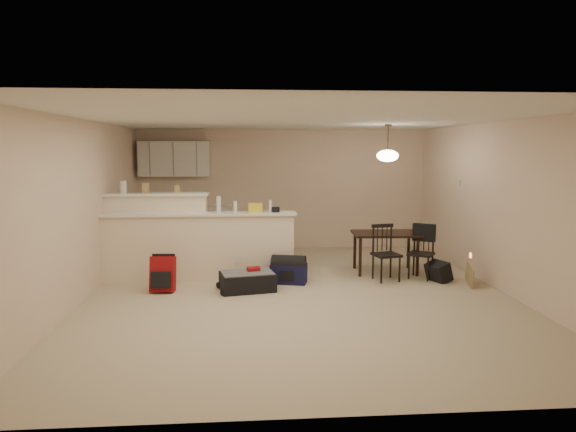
{
  "coord_description": "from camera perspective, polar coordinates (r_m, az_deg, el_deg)",
  "views": [
    {
      "loc": [
        -0.7,
        -7.23,
        2.07
      ],
      "look_at": [
        -0.1,
        0.7,
        1.05
      ],
      "focal_mm": 32.0,
      "sensor_mm": 36.0,
      "label": 1
    }
  ],
  "objects": [
    {
      "name": "red_backpack",
      "position": [
        7.82,
        -13.73,
        -6.28
      ],
      "size": [
        0.36,
        0.24,
        0.52
      ],
      "primitive_type": "cube",
      "rotation": [
        0.0,
        0.0,
        -0.07
      ],
      "color": "maroon",
      "rests_on": "ground"
    },
    {
      "name": "pendant_lamp",
      "position": [
        8.74,
        11.01,
        6.65
      ],
      "size": [
        0.36,
        0.36,
        0.62
      ],
      "color": "brown",
      "rests_on": "room"
    },
    {
      "name": "bag_lump",
      "position": [
        8.19,
        -3.65,
        0.91
      ],
      "size": [
        0.22,
        0.18,
        0.14
      ],
      "primitive_type": "cube",
      "color": "#A48754",
      "rests_on": "breakfast_bar"
    },
    {
      "name": "breakfast_bar",
      "position": [
        8.41,
        -11.5,
        -2.85
      ],
      "size": [
        3.08,
        0.58,
        1.39
      ],
      "color": "#F3E2C4",
      "rests_on": "ground"
    },
    {
      "name": "bottle_b",
      "position": [
        8.19,
        -5.88,
        1.02
      ],
      "size": [
        0.06,
        0.06,
        0.18
      ],
      "primitive_type": "cylinder",
      "color": "silver",
      "rests_on": "breakfast_bar"
    },
    {
      "name": "cardboard_sheet",
      "position": [
        8.39,
        19.55,
        -6.19
      ],
      "size": [
        0.11,
        0.45,
        0.35
      ],
      "primitive_type": "cube",
      "rotation": [
        0.0,
        0.0,
        1.37
      ],
      "color": "#A48754",
      "rests_on": "ground"
    },
    {
      "name": "dining_table",
      "position": [
        8.87,
        10.79,
        -2.35
      ],
      "size": [
        1.13,
        0.79,
        0.69
      ],
      "rotation": [
        0.0,
        0.0,
        -0.05
      ],
      "color": "black",
      "rests_on": "ground"
    },
    {
      "name": "extra_item_x",
      "position": [
        8.19,
        -1.98,
        1.11
      ],
      "size": [
        0.05,
        0.05,
        0.19
      ],
      "primitive_type": "cylinder",
      "color": "silver",
      "rests_on": "breakfast_bar"
    },
    {
      "name": "jar",
      "position": [
        8.61,
        -17.82,
        3.09
      ],
      "size": [
        0.1,
        0.1,
        0.2
      ],
      "primitive_type": "cylinder",
      "color": "silver",
      "rests_on": "breakfast_bar"
    },
    {
      "name": "pouch",
      "position": [
        8.2,
        -1.37,
        0.72
      ],
      "size": [
        0.12,
        0.1,
        0.08
      ],
      "primitive_type": "cube",
      "color": "#A48754",
      "rests_on": "breakfast_bar"
    },
    {
      "name": "bottle_a",
      "position": [
        8.19,
        -7.71,
        1.28
      ],
      "size": [
        0.07,
        0.07,
        0.26
      ],
      "primitive_type": "cylinder",
      "color": "silver",
      "rests_on": "breakfast_bar"
    },
    {
      "name": "upper_cabinets",
      "position": [
        10.66,
        -12.5,
        6.22
      ],
      "size": [
        1.4,
        0.34,
        0.7
      ],
      "primitive_type": "cube",
      "color": "white",
      "rests_on": "room"
    },
    {
      "name": "cereal_box",
      "position": [
        8.54,
        -15.54,
        3.01
      ],
      "size": [
        0.1,
        0.07,
        0.16
      ],
      "primitive_type": "cube",
      "color": "#A48754",
      "rests_on": "breakfast_bar"
    },
    {
      "name": "room",
      "position": [
        7.31,
        1.2,
        0.86
      ],
      "size": [
        7.0,
        7.02,
        2.5
      ],
      "color": "#C0B293",
      "rests_on": "ground"
    },
    {
      "name": "suitcase",
      "position": [
        7.7,
        -4.53,
        -7.29
      ],
      "size": [
        0.87,
        0.66,
        0.26
      ],
      "primitive_type": "cube",
      "rotation": [
        0.0,
        0.0,
        0.2
      ],
      "color": "black",
      "rests_on": "ground"
    },
    {
      "name": "thermostat",
      "position": [
        9.54,
        18.43,
        3.51
      ],
      "size": [
        0.02,
        0.12,
        0.12
      ],
      "primitive_type": "cube",
      "color": "beige",
      "rests_on": "room"
    },
    {
      "name": "black_daypack",
      "position": [
        8.53,
        16.38,
        -6.0
      ],
      "size": [
        0.36,
        0.41,
        0.3
      ],
      "primitive_type": "cube",
      "rotation": [
        0.0,
        0.0,
        1.99
      ],
      "color": "black",
      "rests_on": "ground"
    },
    {
      "name": "dining_chair_near",
      "position": [
        8.32,
        10.89,
        -4.07
      ],
      "size": [
        0.46,
        0.45,
        0.89
      ],
      "primitive_type": null,
      "rotation": [
        0.0,
        0.0,
        0.21
      ],
      "color": "black",
      "rests_on": "ground"
    },
    {
      "name": "kitchen_counter",
      "position": [
        10.63,
        -11.31,
        -1.6
      ],
      "size": [
        1.8,
        0.6,
        0.9
      ],
      "primitive_type": "cube",
      "color": "white",
      "rests_on": "ground"
    },
    {
      "name": "dining_chair_far",
      "position": [
        8.59,
        14.57,
        -3.93
      ],
      "size": [
        0.51,
        0.51,
        0.86
      ],
      "primitive_type": null,
      "rotation": [
        0.0,
        0.0,
        -0.58
      ],
      "color": "black",
      "rests_on": "ground"
    },
    {
      "name": "navy_duffel",
      "position": [
        8.1,
        0.08,
        -6.4
      ],
      "size": [
        0.61,
        0.43,
        0.3
      ],
      "primitive_type": "cube",
      "rotation": [
        0.0,
        0.0,
        -0.26
      ],
      "color": "#13133C",
      "rests_on": "ground"
    },
    {
      "name": "small_box",
      "position": [
        8.46,
        -12.2,
        2.94
      ],
      "size": [
        0.08,
        0.06,
        0.12
      ],
      "primitive_type": "cube",
      "color": "#A48754",
      "rests_on": "breakfast_bar"
    }
  ]
}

